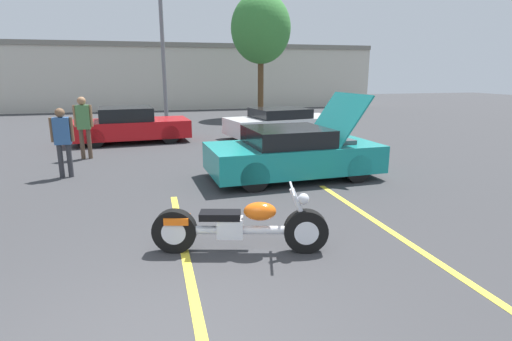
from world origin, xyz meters
TOP-DOWN VIEW (x-y plane):
  - parking_stripe_middle at (0.40, 2.08)m, footprint 0.12×5.61m
  - parking_stripe_back at (3.67, 2.08)m, footprint 0.12×5.61m
  - far_building at (0.00, 26.55)m, footprint 32.00×4.20m
  - light_pole at (0.83, 16.50)m, footprint 1.21×0.28m
  - tree_background at (6.04, 18.78)m, footprint 3.22×3.22m
  - motorcycle at (1.17, 2.06)m, footprint 2.43×0.94m
  - show_car_hood_open at (3.32, 5.79)m, footprint 4.13×2.13m
  - parked_car_right_row at (4.96, 11.55)m, footprint 4.64×2.62m
  - parked_car_mid_row at (-0.70, 12.13)m, footprint 4.21×2.24m
  - spectator_by_show_car at (-1.86, 9.38)m, footprint 0.52×0.24m
  - spectator_midground at (-2.02, 7.19)m, footprint 0.52×0.22m

SIDE VIEW (x-z plane):
  - parking_stripe_middle at x=0.40m, z-range 0.00..0.01m
  - parking_stripe_back at x=3.67m, z-range 0.00..0.01m
  - motorcycle at x=1.17m, z-range -0.09..0.85m
  - parked_car_right_row at x=4.96m, z-range -0.01..1.15m
  - parked_car_mid_row at x=-0.70m, z-range -0.03..1.23m
  - show_car_hood_open at x=3.32m, z-range -0.39..1.60m
  - spectator_midground at x=-2.02m, z-range 0.16..1.83m
  - spectator_by_show_car at x=-1.86m, z-range 0.18..1.99m
  - far_building at x=0.00m, z-range 0.14..4.54m
  - light_pole at x=0.83m, z-range 0.38..8.29m
  - tree_background at x=6.04m, z-range 1.44..8.08m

